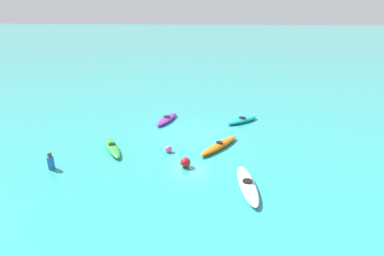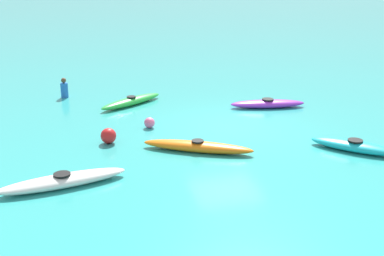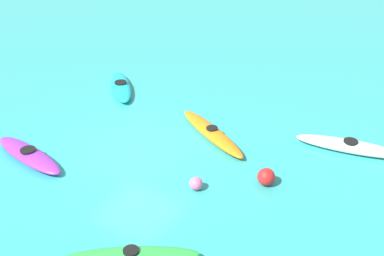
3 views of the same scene
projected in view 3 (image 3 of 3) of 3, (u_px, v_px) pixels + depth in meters
The scene contains 8 objects.
ground_plane at pixel (135, 151), 16.45m from camera, with size 600.00×600.00×0.00m, color teal.
kayak_cyan at pixel (121, 87), 20.18m from camera, with size 2.46×2.48×0.37m.
kayak_purple at pixel (29, 155), 15.95m from camera, with size 1.22×3.14×0.37m.
kayak_green at pixel (131, 256), 12.16m from camera, with size 2.33×2.97×0.37m.
kayak_orange at pixel (212, 133), 17.10m from camera, with size 2.17×3.39×0.37m.
kayak_white at pixel (350, 146), 16.39m from camera, with size 1.36×3.49×0.37m.
buoy_red at pixel (266, 177), 14.78m from camera, with size 0.51×0.51×0.51m, color red.
buoy_pink at pixel (196, 184), 14.61m from camera, with size 0.38×0.38×0.38m, color pink.
Camera 3 is at (10.79, 8.93, 8.84)m, focal length 48.60 mm.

